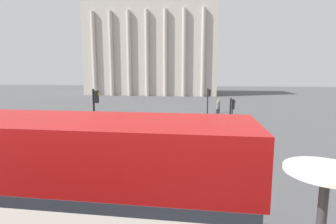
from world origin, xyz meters
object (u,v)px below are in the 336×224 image
(traffic_light_near, at_px, (95,114))
(pedestrian_olive, at_px, (219,105))
(pedestrian_white, at_px, (232,108))
(double_decker_bus, at_px, (24,186))
(pedestrian_grey, at_px, (218,107))
(traffic_light_mid, at_px, (231,113))
(traffic_light_far, at_px, (208,100))
(car_white, at_px, (199,137))
(plaza_building_left, at_px, (152,47))
(cafe_dining_table, at_px, (324,194))

(traffic_light_near, height_order, pedestrian_olive, traffic_light_near)
(pedestrian_olive, xyz_separation_m, pedestrian_white, (1.36, -2.43, 0.05))
(double_decker_bus, bearing_deg, pedestrian_olive, 76.07)
(pedestrian_grey, xyz_separation_m, pedestrian_olive, (0.23, 2.34, -0.02))
(traffic_light_mid, height_order, traffic_light_far, traffic_light_far)
(car_white, xyz_separation_m, pedestrian_grey, (1.85, 13.40, 0.31))
(double_decker_bus, xyz_separation_m, pedestrian_olive, (6.15, 27.48, -1.21))
(pedestrian_white, bearing_deg, pedestrian_grey, -25.77)
(traffic_light_far, xyz_separation_m, pedestrian_grey, (1.14, 4.29, -1.27))
(plaza_building_left, distance_m, pedestrian_white, 36.41)
(traffic_light_mid, distance_m, pedestrian_white, 11.57)
(pedestrian_grey, xyz_separation_m, pedestrian_white, (1.58, -0.09, 0.03))
(cafe_dining_table, bearing_deg, pedestrian_white, 85.67)
(pedestrian_grey, bearing_deg, traffic_light_near, 57.55)
(traffic_light_far, xyz_separation_m, car_white, (-0.71, -9.11, -1.58))
(traffic_light_far, relative_size, car_white, 0.83)
(double_decker_bus, xyz_separation_m, plaza_building_left, (-8.11, 56.42, 8.76))
(traffic_light_near, xyz_separation_m, pedestrian_olive, (7.94, 18.98, -1.67))
(traffic_light_mid, distance_m, pedestrian_olive, 13.94)
(double_decker_bus, relative_size, traffic_light_far, 3.21)
(pedestrian_grey, bearing_deg, pedestrian_white, 169.19)
(double_decker_bus, bearing_deg, pedestrian_white, 72.01)
(traffic_light_far, bearing_deg, pedestrian_grey, 75.12)
(traffic_light_near, distance_m, traffic_light_mid, 9.62)
(cafe_dining_table, xyz_separation_m, traffic_light_near, (-7.12, 12.10, -1.42))
(cafe_dining_table, bearing_deg, car_white, 94.70)
(double_decker_bus, xyz_separation_m, traffic_light_mid, (6.35, 13.59, -0.08))
(cafe_dining_table, height_order, traffic_light_near, cafe_dining_table)
(cafe_dining_table, bearing_deg, traffic_light_far, 91.29)
(traffic_light_mid, height_order, pedestrian_olive, traffic_light_mid)
(traffic_light_near, xyz_separation_m, pedestrian_white, (9.30, 16.55, -1.62))
(cafe_dining_table, relative_size, pedestrian_white, 0.41)
(traffic_light_near, bearing_deg, double_decker_bus, -78.09)
(double_decker_bus, distance_m, pedestrian_grey, 25.86)
(car_white, relative_size, pedestrian_white, 2.33)
(double_decker_bus, xyz_separation_m, car_white, (4.07, 11.74, -1.50))
(plaza_building_left, height_order, traffic_light_far, plaza_building_left)
(cafe_dining_table, xyz_separation_m, pedestrian_white, (2.17, 28.65, -3.04))
(traffic_light_near, distance_m, pedestrian_olive, 20.64)
(cafe_dining_table, height_order, pedestrian_white, cafe_dining_table)
(double_decker_bus, xyz_separation_m, cafe_dining_table, (5.33, -3.60, 1.88))
(pedestrian_olive, bearing_deg, plaza_building_left, -18.26)
(double_decker_bus, relative_size, pedestrian_olive, 6.49)
(car_white, bearing_deg, pedestrian_grey, -104.88)
(plaza_building_left, relative_size, traffic_light_near, 7.46)
(double_decker_bus, bearing_deg, traffic_light_far, 75.77)
(pedestrian_olive, bearing_deg, traffic_light_mid, 136.35)
(traffic_light_mid, relative_size, pedestrian_olive, 1.87)
(cafe_dining_table, height_order, traffic_light_mid, cafe_dining_table)
(plaza_building_left, xyz_separation_m, pedestrian_olive, (14.26, -28.94, -9.97))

